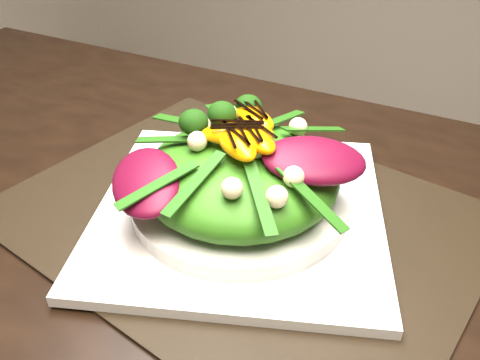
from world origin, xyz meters
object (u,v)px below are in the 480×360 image
at_px(orange_segment, 241,129).
at_px(plate_base, 240,210).
at_px(dining_table, 273,357).
at_px(placemat, 240,215).
at_px(salad_bowl, 240,199).
at_px(lettuce_mound, 240,175).

bearing_deg(orange_segment, plate_base, -64.03).
height_order(dining_table, placemat, dining_table).
xyz_separation_m(salad_bowl, lettuce_mound, (0.00, -0.00, 0.03)).
height_order(placemat, salad_bowl, salad_bowl).
relative_size(placemat, salad_bowl, 2.12).
distance_m(plate_base, salad_bowl, 0.01).
relative_size(lettuce_mound, orange_segment, 2.82).
xyz_separation_m(plate_base, salad_bowl, (0.00, 0.00, 0.01)).
xyz_separation_m(placemat, plate_base, (0.00, 0.00, 0.01)).
xyz_separation_m(plate_base, lettuce_mound, (0.00, 0.00, 0.04)).
bearing_deg(lettuce_mound, orange_segment, 115.97).
xyz_separation_m(plate_base, orange_segment, (-0.01, 0.02, 0.08)).
bearing_deg(orange_segment, placemat, -64.03).
relative_size(salad_bowl, orange_segment, 3.16).
xyz_separation_m(lettuce_mound, orange_segment, (-0.01, 0.02, 0.04)).
distance_m(placemat, plate_base, 0.01).
bearing_deg(plate_base, dining_table, -52.87).
bearing_deg(orange_segment, dining_table, -53.97).
height_order(dining_table, orange_segment, dining_table).
xyz_separation_m(dining_table, salad_bowl, (-0.09, 0.12, 0.04)).
bearing_deg(salad_bowl, orange_segment, 115.97).
bearing_deg(placemat, salad_bowl, 90.00).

